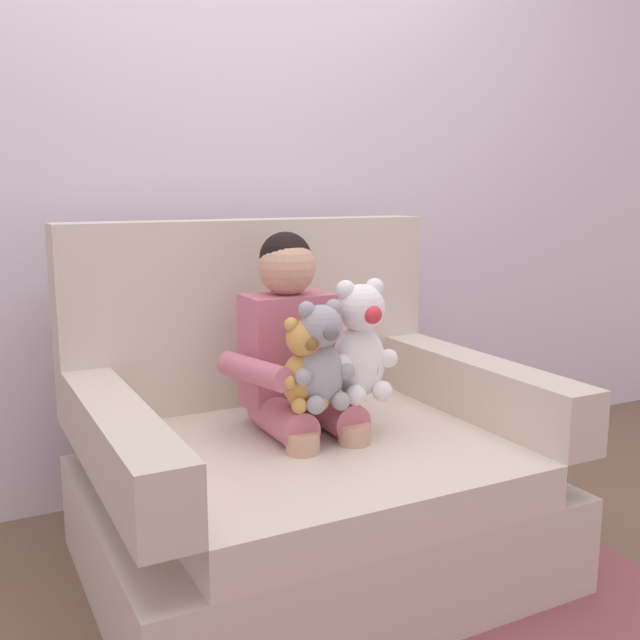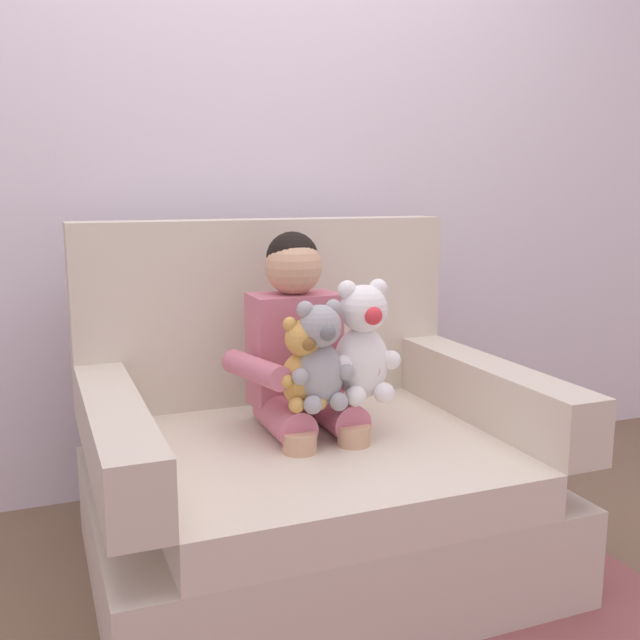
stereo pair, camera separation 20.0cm
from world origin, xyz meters
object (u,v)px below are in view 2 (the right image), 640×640
at_px(plush_white, 363,345).
at_px(armchair, 306,464).
at_px(seated_child, 302,358).
at_px(plush_grey, 320,358).
at_px(plush_honey, 303,365).

bearing_deg(plush_white, armchair, 123.05).
xyz_separation_m(seated_child, plush_grey, (-0.01, -0.16, 0.04)).
relative_size(plush_grey, plush_white, 0.87).
bearing_deg(plush_grey, seated_child, 65.79).
bearing_deg(plush_grey, plush_white, -9.65).
xyz_separation_m(armchair, seated_child, (0.00, 0.03, 0.32)).
bearing_deg(seated_child, armchair, -92.49).
height_order(armchair, plush_honey, armchair).
xyz_separation_m(armchair, plush_honey, (-0.05, -0.11, 0.33)).
xyz_separation_m(seated_child, plush_honey, (-0.05, -0.15, 0.02)).
distance_m(plush_grey, plush_honey, 0.05).
bearing_deg(plush_grey, armchair, 65.80).
distance_m(seated_child, plush_honey, 0.16).
height_order(armchair, plush_white, armchair).
distance_m(armchair, plush_white, 0.41).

